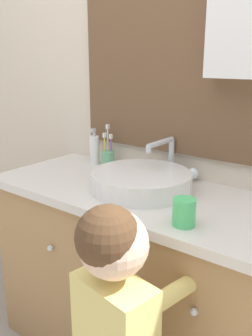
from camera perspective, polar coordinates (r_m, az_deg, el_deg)
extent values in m
cube|color=beige|center=(1.61, 10.75, 14.45)|extent=(3.20, 0.06, 2.50)
cube|color=brown|center=(1.64, 6.09, 18.49)|extent=(0.85, 0.02, 0.92)
cube|color=#B2C1CC|center=(1.64, 5.97, 18.50)|extent=(0.79, 0.01, 0.86)
cube|color=#A37A4C|center=(1.64, 4.00, -17.75)|extent=(1.38, 0.50, 0.76)
cube|color=beige|center=(1.45, 4.31, -4.68)|extent=(1.42, 0.54, 0.03)
sphere|color=silver|center=(1.56, -11.48, -11.88)|extent=(0.02, 0.02, 0.02)
sphere|color=silver|center=(1.22, 10.31, -20.79)|extent=(0.02, 0.02, 0.02)
cylinder|color=white|center=(1.48, 2.37, -2.02)|extent=(0.40, 0.40, 0.08)
cylinder|color=silver|center=(1.47, 2.39, -0.77)|extent=(0.32, 0.32, 0.01)
cylinder|color=silver|center=(1.64, 6.89, 1.52)|extent=(0.02, 0.02, 0.17)
cylinder|color=silver|center=(1.55, 5.30, 3.88)|extent=(0.02, 0.18, 0.02)
cylinder|color=silver|center=(1.48, 3.43, 2.84)|extent=(0.02, 0.02, 0.02)
sphere|color=white|center=(1.61, 10.16, -0.83)|extent=(0.05, 0.05, 0.05)
cylinder|color=#66B27F|center=(1.81, -2.75, 1.48)|extent=(0.06, 0.06, 0.07)
cylinder|color=#8E56B7|center=(1.79, -2.31, 2.89)|extent=(0.01, 0.01, 0.14)
cube|color=white|center=(1.78, -2.33, 4.82)|extent=(0.01, 0.02, 0.02)
cylinder|color=white|center=(1.81, -2.79, 3.69)|extent=(0.01, 0.01, 0.19)
cube|color=white|center=(1.79, -2.83, 6.30)|extent=(0.01, 0.02, 0.02)
cylinder|color=#E5CC4C|center=(1.80, -3.28, 2.99)|extent=(0.01, 0.01, 0.15)
cube|color=white|center=(1.78, -3.31, 5.03)|extent=(0.01, 0.02, 0.02)
cylinder|color=white|center=(1.85, -4.84, 2.77)|extent=(0.05, 0.05, 0.14)
cylinder|color=silver|center=(1.83, -4.90, 5.19)|extent=(0.01, 0.01, 0.02)
cube|color=silver|center=(1.82, -5.09, 5.74)|extent=(0.02, 0.03, 0.02)
sphere|color=beige|center=(1.01, -1.89, -11.52)|extent=(0.19, 0.19, 0.19)
sphere|color=#4C331E|center=(0.98, -2.79, -10.51)|extent=(0.17, 0.17, 0.17)
cylinder|color=#E0CC70|center=(1.18, 8.91, -17.37)|extent=(0.10, 0.28, 0.05)
cylinder|color=#E5CC4C|center=(1.25, 13.07, -13.23)|extent=(0.02, 0.05, 0.12)
cylinder|color=#4CC670|center=(1.18, 8.83, -6.66)|extent=(0.07, 0.07, 0.09)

